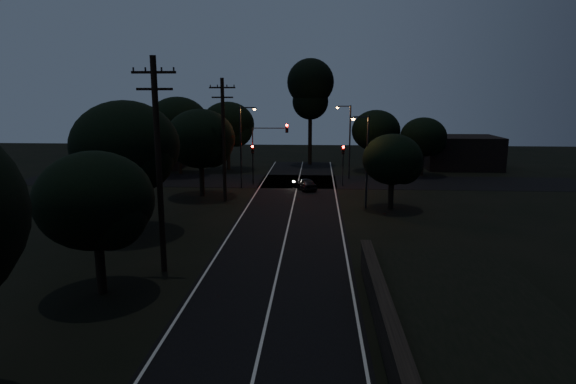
{
  "coord_description": "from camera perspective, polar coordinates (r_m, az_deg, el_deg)",
  "views": [
    {
      "loc": [
        2.01,
        -8.61,
        9.15
      ],
      "look_at": [
        0.0,
        24.0,
        2.5
      ],
      "focal_mm": 30.0,
      "sensor_mm": 36.0,
      "label": 1
    }
  ],
  "objects": [
    {
      "name": "road_surface",
      "position": [
        40.82,
        0.62,
        -1.44
      ],
      "size": [
        60.0,
        70.0,
        0.03
      ],
      "color": "black",
      "rests_on": "ground"
    },
    {
      "name": "utility_pole_mid",
      "position": [
        25.16,
        -15.1,
        3.32
      ],
      "size": [
        2.2,
        0.3,
        11.0
      ],
      "color": "black",
      "rests_on": "ground"
    },
    {
      "name": "utility_pole_far",
      "position": [
        41.55,
        -7.65,
        6.34
      ],
      "size": [
        2.2,
        0.3,
        10.5
      ],
      "color": "black",
      "rests_on": "ground"
    },
    {
      "name": "tree_left_b",
      "position": [
        23.24,
        -21.58,
        -1.26
      ],
      "size": [
        5.27,
        5.27,
        6.69
      ],
      "color": "black",
      "rests_on": "ground"
    },
    {
      "name": "tree_left_c",
      "position": [
        33.03,
        -18.36,
        4.91
      ],
      "size": [
        6.96,
        6.96,
        8.8
      ],
      "color": "black",
      "rests_on": "ground"
    },
    {
      "name": "tree_left_d",
      "position": [
        43.9,
        -10.1,
        6.06
      ],
      "size": [
        6.23,
        6.23,
        7.9
      ],
      "color": "black",
      "rests_on": "ground"
    },
    {
      "name": "tree_far_nw",
      "position": [
        59.58,
        -6.97,
        7.78
      ],
      "size": [
        6.55,
        6.55,
        8.29
      ],
      "color": "black",
      "rests_on": "ground"
    },
    {
      "name": "tree_far_w",
      "position": [
        56.8,
        -12.71,
        7.83
      ],
      "size": [
        6.98,
        6.98,
        8.9
      ],
      "color": "black",
      "rests_on": "ground"
    },
    {
      "name": "tree_far_ne",
      "position": [
        59.1,
        10.59,
        7.04
      ],
      "size": [
        5.8,
        5.8,
        7.34
      ],
      "color": "black",
      "rests_on": "ground"
    },
    {
      "name": "tree_far_e",
      "position": [
        57.03,
        15.93,
        6.17
      ],
      "size": [
        5.21,
        5.21,
        6.61
      ],
      "color": "black",
      "rests_on": "ground"
    },
    {
      "name": "tree_right_a",
      "position": [
        39.35,
        12.53,
        3.63
      ],
      "size": [
        4.79,
        4.79,
        6.09
      ],
      "color": "black",
      "rests_on": "ground"
    },
    {
      "name": "tall_pine",
      "position": [
        63.62,
        2.68,
        12.15
      ],
      "size": [
        6.03,
        6.03,
        13.71
      ],
      "color": "black",
      "rests_on": "ground"
    },
    {
      "name": "building_left",
      "position": [
        64.86,
        -16.39,
        4.89
      ],
      "size": [
        10.0,
        8.0,
        4.4
      ],
      "primitive_type": "cube",
      "color": "black",
      "rests_on": "ground"
    },
    {
      "name": "building_right",
      "position": [
        64.58,
        19.74,
        4.47
      ],
      "size": [
        9.0,
        7.0,
        4.0
      ],
      "primitive_type": "cube",
      "color": "black",
      "rests_on": "ground"
    },
    {
      "name": "signal_left",
      "position": [
        49.45,
        -4.19,
        4.14
      ],
      "size": [
        0.28,
        0.35,
        4.1
      ],
      "color": "black",
      "rests_on": "ground"
    },
    {
      "name": "signal_right",
      "position": [
        49.07,
        6.54,
        4.04
      ],
      "size": [
        0.28,
        0.35,
        4.1
      ],
      "color": "black",
      "rests_on": "ground"
    },
    {
      "name": "signal_mast",
      "position": [
        49.09,
        -2.26,
        5.87
      ],
      "size": [
        3.7,
        0.35,
        6.25
      ],
      "color": "black",
      "rests_on": "ground"
    },
    {
      "name": "streetlight_a",
      "position": [
        47.4,
        -5.4,
        5.99
      ],
      "size": [
        1.66,
        0.26,
        8.0
      ],
      "color": "black",
      "rests_on": "ground"
    },
    {
      "name": "streetlight_b",
      "position": [
        52.91,
        7.13,
        6.52
      ],
      "size": [
        1.66,
        0.26,
        8.0
      ],
      "color": "black",
      "rests_on": "ground"
    },
    {
      "name": "streetlight_c",
      "position": [
        39.09,
        9.13,
        4.31
      ],
      "size": [
        1.46,
        0.26,
        7.5
      ],
      "color": "black",
      "rests_on": "ground"
    },
    {
      "name": "car",
      "position": [
        46.88,
        2.04,
        0.97
      ],
      "size": [
        2.65,
        3.68,
        1.16
      ],
      "primitive_type": "imported",
      "rotation": [
        0.0,
        0.0,
        3.56
      ],
      "color": "black",
      "rests_on": "ground"
    }
  ]
}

